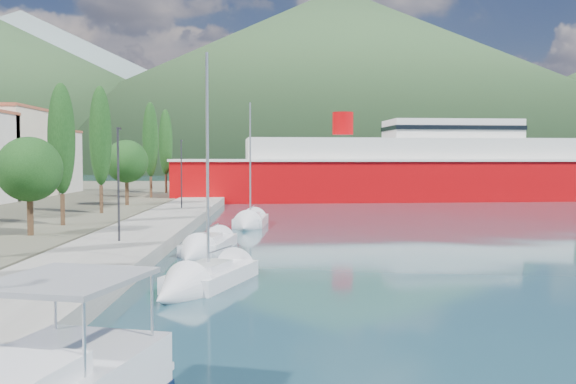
{
  "coord_description": "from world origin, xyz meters",
  "views": [
    {
      "loc": [
        -0.61,
        -18.55,
        5.21
      ],
      "look_at": [
        0.0,
        14.0,
        3.5
      ],
      "focal_mm": 40.0,
      "sensor_mm": 36.0,
      "label": 1
    }
  ],
  "objects": [
    {
      "name": "sailboat_near",
      "position": [
        -3.86,
        6.25,
        0.28
      ],
      "size": [
        4.39,
        7.49,
        10.33
      ],
      "color": "silver",
      "rests_on": "ground"
    },
    {
      "name": "sailboat_mid",
      "position": [
        -4.66,
        15.78,
        0.28
      ],
      "size": [
        3.12,
        8.14,
        11.42
      ],
      "color": "silver",
      "rests_on": "ground"
    },
    {
      "name": "hills_near",
      "position": [
        98.04,
        372.5,
        49.18
      ],
      "size": [
        1010.0,
        520.0,
        115.0
      ],
      "color": "#2E4B29",
      "rests_on": "ground"
    },
    {
      "name": "tree_row",
      "position": [
        -15.02,
        33.52,
        5.88
      ],
      "size": [
        4.12,
        64.08,
        10.97
      ],
      "color": "#47301E",
      "rests_on": "land_strip"
    },
    {
      "name": "ground",
      "position": [
        0.0,
        120.0,
        0.0
      ],
      "size": [
        1400.0,
        1400.0,
        0.0
      ],
      "primitive_type": "plane",
      "color": "#1E414D"
    },
    {
      "name": "quay",
      "position": [
        -9.0,
        26.0,
        0.4
      ],
      "size": [
        5.0,
        88.0,
        0.8
      ],
      "primitive_type": "cube",
      "color": "gray",
      "rests_on": "ground"
    },
    {
      "name": "lamp_posts",
      "position": [
        -9.0,
        14.97,
        4.08
      ],
      "size": [
        0.15,
        48.1,
        6.06
      ],
      "color": "#2D2D33",
      "rests_on": "quay"
    },
    {
      "name": "ferry",
      "position": [
        15.95,
        62.1,
        3.52
      ],
      "size": [
        58.94,
        16.79,
        11.55
      ],
      "color": "#B20408",
      "rests_on": "ground"
    },
    {
      "name": "sailboat_far",
      "position": [
        -2.71,
        29.52,
        0.29
      ],
      "size": [
        2.81,
        7.22,
        10.38
      ],
      "color": "silver",
      "rests_on": "ground"
    },
    {
      "name": "hills_far",
      "position": [
        138.59,
        618.73,
        77.39
      ],
      "size": [
        1480.0,
        900.0,
        180.0
      ],
      "color": "gray",
      "rests_on": "ground"
    }
  ]
}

